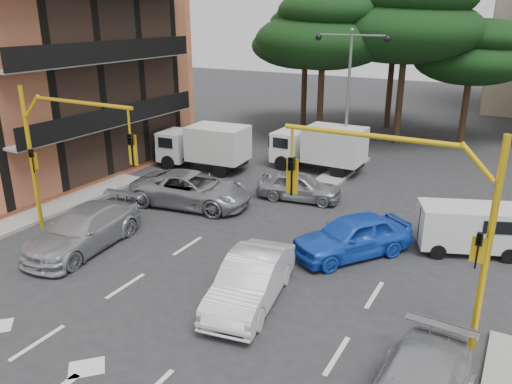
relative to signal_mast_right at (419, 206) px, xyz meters
The scene contains 19 objects.
ground 8.08m from the signal_mast_right, 163.69° to the right, with size 120.00×120.00×0.00m, color #28282B.
median_strip 16.03m from the signal_mast_right, 115.91° to the left, with size 1.40×6.00×0.15m, color gray.
apartment_orange 25.65m from the signal_mast_right, 166.36° to the left, with size 15.19×16.15×13.70m.
pine_left_near 22.98m from the signal_mast_right, 118.29° to the left, with size 9.15×9.15×10.23m.
pine_center 23.13m from the signal_mast_right, 104.66° to the left, with size 9.98×9.98×11.16m.
pine_left_far 27.79m from the signal_mast_right, 119.84° to the left, with size 8.32×8.32×9.30m.
pine_right 24.14m from the signal_mast_right, 94.17° to the left, with size 7.49×7.49×8.37m.
pine_back 28.30m from the signal_mast_right, 106.03° to the left, with size 9.15×9.15×10.23m.
signal_mast_right is the anchor object (origin of this frame).
signal_mast_left 13.61m from the signal_mast_right, behind, with size 5.79×0.37×6.00m.
street_lamp_center 15.65m from the signal_mast_right, 115.91° to the left, with size 4.16×0.36×7.77m.
car_white_hatch 5.63m from the signal_mast_right, 169.99° to the right, with size 1.64×4.70×1.55m, color silver.
car_blue_compact 5.75m from the signal_mast_right, 126.80° to the left, with size 1.88×4.67×1.59m, color blue.
car_silver_wagon 12.61m from the signal_mast_right, behind, with size 2.17×5.33×1.55m, color #A2A3A9.
car_silver_cross_a 12.80m from the signal_mast_right, 155.04° to the left, with size 2.64×5.73×1.59m, color gray.
car_silver_cross_b 11.45m from the signal_mast_right, 130.22° to the left, with size 1.64×4.09×1.39m, color gray.
van_white 7.05m from the signal_mast_right, 82.04° to the left, with size 1.70×3.76×1.88m, color silver, non-canonical shape.
box_truck_a 17.69m from the signal_mast_right, 143.66° to the left, with size 2.26×5.37×2.64m, color silver, non-canonical shape.
box_truck_b 15.84m from the signal_mast_right, 121.42° to the left, with size 2.26×5.39×2.65m, color white, non-canonical shape.
Camera 1 is at (8.96, -10.75, 8.65)m, focal length 35.00 mm.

